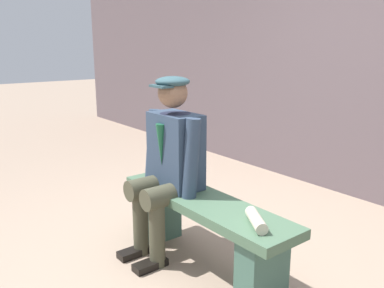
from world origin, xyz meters
The scene contains 5 objects.
ground_plane centered at (0.00, 0.00, 0.00)m, with size 30.00×30.00×0.00m, color gray.
bench centered at (0.00, 0.00, 0.33)m, with size 1.43×0.36×0.50m.
seated_man centered at (0.31, 0.06, 0.70)m, with size 0.57×0.54×1.28m.
rolled_magazine centered at (-0.50, 0.03, 0.53)m, with size 0.07×0.07×0.25m, color beige.
stadium_wall centered at (0.00, -2.14, 1.22)m, with size 12.00×0.24×2.44m, color #625458.
Camera 1 is at (-1.92, 1.60, 1.49)m, focal length 37.70 mm.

